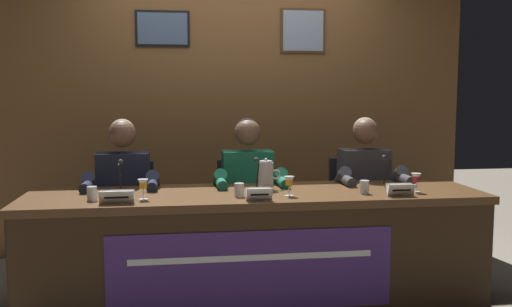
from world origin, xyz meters
TOP-DOWN VIEW (x-y plane):
  - ground_plane at (0.00, 0.00)m, footprint 12.00×12.00m
  - wall_back_panelled at (0.00, 1.41)m, footprint 4.13×0.14m
  - conference_table at (-0.00, -0.11)m, footprint 2.93×0.77m
  - chair_left at (-0.88, 0.57)m, footprint 0.44×0.44m
  - panelist_left at (-0.88, 0.37)m, footprint 0.51×0.48m
  - nameplate_left at (-0.85, -0.27)m, footprint 0.20×0.06m
  - juice_glass_left at (-0.71, -0.16)m, footprint 0.06×0.06m
  - water_cup_left at (-1.01, -0.16)m, footprint 0.06×0.06m
  - microphone_left at (-0.86, 0.01)m, footprint 0.06×0.17m
  - chair_center at (0.00, 0.57)m, footprint 0.44×0.44m
  - panelist_center at (0.00, 0.37)m, footprint 0.51×0.48m
  - nameplate_center at (-0.02, -0.30)m, footprint 0.15×0.06m
  - juice_glass_center at (0.18, -0.17)m, footprint 0.06×0.06m
  - water_cup_center at (-0.13, -0.15)m, footprint 0.06×0.06m
  - microphone_center at (0.01, 0.00)m, footprint 0.06×0.17m
  - chair_right at (0.88, 0.57)m, footprint 0.44×0.44m
  - panelist_right at (0.88, 0.37)m, footprint 0.51×0.48m
  - nameplate_right at (0.87, -0.27)m, footprint 0.17×0.06m
  - juice_glass_right at (1.02, -0.16)m, footprint 0.06×0.06m
  - water_cup_right at (0.67, -0.16)m, footprint 0.06×0.06m
  - microphone_right at (0.90, 0.01)m, footprint 0.06×0.17m
  - water_pitcher_central at (0.08, 0.08)m, footprint 0.15×0.10m

SIDE VIEW (x-z plane):
  - ground_plane at x=0.00m, z-range 0.00..0.00m
  - chair_left at x=-0.88m, z-range -0.02..0.88m
  - chair_center at x=0.00m, z-range -0.02..0.88m
  - chair_right at x=0.88m, z-range -0.02..0.88m
  - conference_table at x=0.00m, z-range 0.13..0.89m
  - panelist_left at x=-0.88m, z-range 0.10..1.32m
  - panelist_center at x=0.00m, z-range 0.10..1.32m
  - panelist_right at x=0.88m, z-range 0.10..1.32m
  - water_cup_left at x=-1.01m, z-range 0.76..0.84m
  - water_cup_center at x=-0.13m, z-range 0.76..0.84m
  - water_cup_right at x=0.67m, z-range 0.76..0.84m
  - nameplate_left at x=-0.85m, z-range 0.76..0.84m
  - nameplate_center at x=-0.02m, z-range 0.76..0.84m
  - nameplate_right at x=0.87m, z-range 0.76..0.84m
  - microphone_left at x=-0.86m, z-range 0.73..0.94m
  - microphone_center at x=0.01m, z-range 0.73..0.94m
  - microphone_right at x=0.90m, z-range 0.73..0.94m
  - juice_glass_left at x=-0.71m, z-range 0.78..0.91m
  - juice_glass_center at x=0.18m, z-range 0.78..0.91m
  - juice_glass_right at x=1.02m, z-range 0.78..0.91m
  - water_pitcher_central at x=0.08m, z-range 0.75..0.96m
  - wall_back_panelled at x=0.00m, z-range 0.00..2.60m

